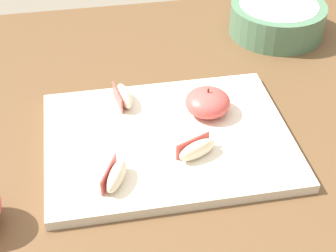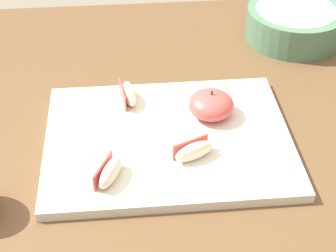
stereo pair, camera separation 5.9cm
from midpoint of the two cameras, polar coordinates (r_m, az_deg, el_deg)
The scene contains 7 objects.
dining_table at distance 0.96m, azimuth -0.42°, elevation -4.14°, with size 1.45×0.91×0.76m.
cutting_board at distance 0.85m, azimuth 1.98°, elevation -1.54°, with size 0.39×0.30×0.02m.
apple_half_skin_up at distance 0.88m, azimuth 6.57°, elevation 2.26°, with size 0.08×0.08×0.05m.
apple_wedge_right at distance 0.80m, azimuth 4.91°, elevation -2.75°, with size 0.07×0.05×0.03m.
apple_wedge_middle at distance 0.76m, azimuth -4.11°, elevation -5.06°, with size 0.05×0.07×0.03m.
apple_wedge_near_knife at distance 0.91m, azimuth -2.43°, elevation 3.44°, with size 0.03×0.07×0.03m.
ceramic_fruit_bowl at distance 1.16m, azimuth 14.91°, elevation 10.65°, with size 0.20×0.20×0.07m.
Camera 2 is at (-0.03, -0.70, 1.32)m, focal length 56.56 mm.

